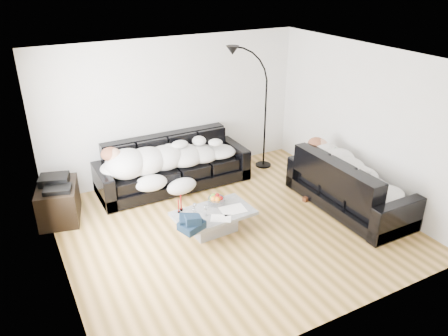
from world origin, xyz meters
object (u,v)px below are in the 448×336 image
floor_lamp (265,115)px  wine_glass_b (194,213)px  sleeper_right (351,172)px  candle_left (179,206)px  shoes (310,195)px  sofa_back (173,164)px  sofa_right (350,183)px  coffee_table (213,222)px  stereo (55,182)px  wine_glass_c (206,210)px  candle_right (181,203)px  sleeper_back (174,154)px  wine_glass_a (195,208)px  av_cabinet (59,202)px

floor_lamp → wine_glass_b: bearing=-144.3°
sleeper_right → floor_lamp: floor_lamp is taller
candle_left → shoes: size_ratio=0.55×
sofa_back → sofa_right: 3.10m
coffee_table → stereo: (-2.00, 1.51, 0.48)m
wine_glass_c → shoes: 2.16m
wine_glass_c → candle_right: bearing=131.1°
sleeper_back → stereo: bearing=-175.9°
wine_glass_c → candle_right: (-0.27, 0.31, 0.04)m
candle_left → floor_lamp: size_ratio=0.10×
wine_glass_a → floor_lamp: 2.78m
sofa_right → wine_glass_a: bearing=78.4°
stereo → floor_lamp: (3.98, 0.16, 0.43)m
stereo → candle_right: bearing=-20.7°
floor_lamp → sleeper_right: bearing=-80.8°
sofa_right → wine_glass_c: 2.49m
candle_left → sofa_back: bearing=70.8°
wine_glass_b → sofa_back: bearing=78.0°
sofa_right → av_cabinet: size_ratio=2.60×
candle_right → candle_left: bearing=-143.3°
candle_left → candle_right: candle_right is taller
sofa_right → wine_glass_b: bearing=81.5°
wine_glass_b → wine_glass_a: bearing=62.5°
wine_glass_c → wine_glass_a: bearing=123.0°
coffee_table → sofa_back: bearing=88.4°
candle_right → floor_lamp: floor_lamp is taller
sleeper_right → wine_glass_a: 2.64m
av_cabinet → sofa_back: bearing=19.2°
sofa_back → wine_glass_b: (-0.36, -1.70, -0.03)m
shoes → floor_lamp: size_ratio=0.18×
coffee_table → wine_glass_b: 0.40m
sofa_right → sleeper_right: bearing=-180.0°
wine_glass_c → sofa_back: bearing=84.1°
floor_lamp → candle_right: bearing=-150.0°
candle_left → av_cabinet: av_cabinet is taller
sofa_right → coffee_table: (-2.33, 0.40, -0.28)m
wine_glass_c → av_cabinet: bearing=140.3°
candle_right → av_cabinet: bearing=142.2°
sofa_back → wine_glass_b: size_ratio=18.09×
coffee_table → floor_lamp: 2.75m
sleeper_right → candle_right: size_ratio=7.17×
wine_glass_c → candle_right: size_ratio=0.67×
sleeper_back → sleeper_right: size_ratio=1.22×
wine_glass_b → floor_lamp: (2.30, 1.67, 0.66)m
wine_glass_b → wine_glass_c: 0.18m
wine_glass_b → coffee_table: bearing=-0.0°
coffee_table → floor_lamp: floor_lamp is taller
candle_left → sofa_right: bearing=-12.6°
sofa_right → shoes: size_ratio=5.62×
sleeper_back → coffee_table: bearing=-91.6°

